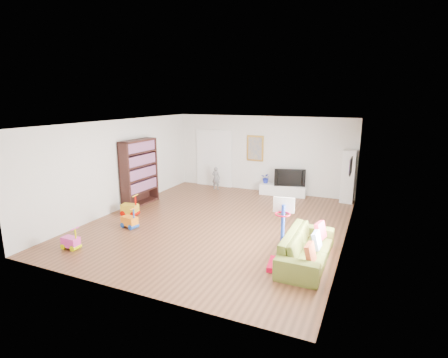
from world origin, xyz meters
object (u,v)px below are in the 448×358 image
at_px(media_console, 283,190).
at_px(sofa, 307,248).
at_px(bookshelf, 139,173).
at_px(basketball_hoop, 281,234).

bearing_deg(media_console, sofa, -73.46).
xyz_separation_m(bookshelf, sofa, (5.63, -1.89, -0.72)).
height_order(sofa, basketball_hoop, basketball_hoop).
relative_size(media_console, basketball_hoop, 1.12).
distance_m(media_console, basketball_hoop, 5.42).
relative_size(bookshelf, sofa, 0.96).
bearing_deg(bookshelf, sofa, -16.91).
height_order(bookshelf, sofa, bookshelf).
distance_m(bookshelf, basketball_hoop, 5.73).
bearing_deg(sofa, basketball_hoop, 138.09).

